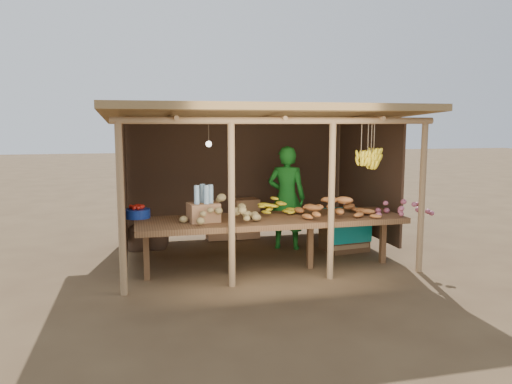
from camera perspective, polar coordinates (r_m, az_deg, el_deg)
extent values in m
plane|color=brown|center=(8.35, 0.00, -7.15)|extent=(60.00, 60.00, 0.00)
cylinder|color=#A47E54|center=(6.42, -15.17, -1.95)|extent=(0.09, 0.09, 2.20)
cylinder|color=#A47E54|center=(7.58, 18.44, -0.61)|extent=(0.09, 0.09, 2.20)
cylinder|color=#A47E54|center=(9.40, -14.79, 1.10)|extent=(0.09, 0.09, 2.20)
cylinder|color=#A47E54|center=(10.22, 9.46, 1.78)|extent=(0.09, 0.09, 2.20)
cylinder|color=#A47E54|center=(6.54, -2.81, -1.52)|extent=(0.09, 0.09, 2.20)
cylinder|color=#A47E54|center=(6.94, 8.61, -1.05)|extent=(0.09, 0.09, 2.20)
cylinder|color=#A47E54|center=(6.62, 3.14, 8.16)|extent=(4.40, 0.09, 0.09)
cylinder|color=#A47E54|center=(9.53, -2.18, 8.07)|extent=(4.40, 0.09, 0.09)
cube|color=#9C7A49|center=(8.07, 0.00, 8.76)|extent=(4.70, 3.50, 0.28)
cube|color=#483121|center=(9.56, -2.13, 2.13)|extent=(4.20, 0.04, 1.98)
cube|color=#483121|center=(8.09, -14.81, 0.83)|extent=(0.04, 2.40, 1.98)
cube|color=#483121|center=(9.03, 12.62, 1.61)|extent=(0.04, 2.40, 1.98)
cube|color=brown|center=(7.29, 1.79, -3.25)|extent=(3.90, 1.05, 0.08)
cube|color=brown|center=(7.12, -12.43, -7.01)|extent=(0.08, 0.08, 0.72)
cube|color=brown|center=(7.24, -2.83, -6.58)|extent=(0.08, 0.08, 0.72)
cube|color=brown|center=(7.55, 6.19, -6.00)|extent=(0.08, 0.08, 0.72)
cube|color=brown|center=(8.04, 14.29, -5.36)|extent=(0.08, 0.08, 0.72)
cylinder|color=navy|center=(7.45, -13.40, -2.40)|extent=(0.37, 0.37, 0.13)
cube|color=#A06E48|center=(7.01, -6.03, -2.32)|extent=(0.46, 0.39, 0.26)
imported|color=#186C1D|center=(8.61, 3.51, -0.65)|extent=(0.77, 0.66, 1.78)
cube|color=brown|center=(8.71, 10.05, -4.52)|extent=(0.75, 0.66, 0.63)
cube|color=#0C8D86|center=(8.65, 10.10, -2.27)|extent=(0.83, 0.74, 0.06)
cube|color=#A06E48|center=(9.46, -1.20, -4.10)|extent=(0.48, 0.40, 0.37)
cube|color=#A06E48|center=(9.39, -1.21, -1.90)|extent=(0.48, 0.40, 0.37)
cube|color=#A06E48|center=(9.37, -4.24, -4.24)|extent=(0.48, 0.40, 0.37)
ellipsoid|color=#483121|center=(8.81, -13.54, -5.03)|extent=(0.39, 0.39, 0.53)
ellipsoid|color=#483121|center=(8.82, -11.21, -4.95)|extent=(0.39, 0.39, 0.53)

